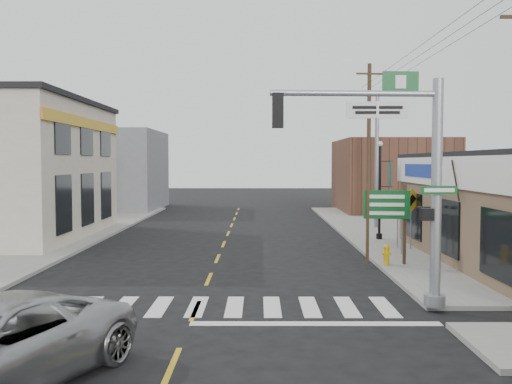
{
  "coord_description": "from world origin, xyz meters",
  "views": [
    {
      "loc": [
        1.64,
        -14.6,
        3.85
      ],
      "look_at": [
        1.55,
        5.49,
        2.8
      ],
      "focal_mm": 40.0,
      "sensor_mm": 36.0,
      "label": 1
    }
  ],
  "objects_px": {
    "traffic_signal_pole": "(409,168)",
    "lamp_post": "(381,182)",
    "bare_tree": "(474,169)",
    "utility_pole_far": "(369,139)",
    "fire_hydrant": "(386,254)",
    "guide_sign": "(386,213)",
    "dance_center_sign": "(377,130)"
  },
  "relations": [
    {
      "from": "lamp_post",
      "to": "utility_pole_far",
      "type": "bearing_deg",
      "value": 97.59
    },
    {
      "from": "bare_tree",
      "to": "utility_pole_far",
      "type": "xyz_separation_m",
      "value": [
        0.1,
        18.97,
        1.8
      ]
    },
    {
      "from": "guide_sign",
      "to": "fire_hydrant",
      "type": "relative_size",
      "value": 3.97
    },
    {
      "from": "guide_sign",
      "to": "bare_tree",
      "type": "relative_size",
      "value": 0.66
    },
    {
      "from": "bare_tree",
      "to": "utility_pole_far",
      "type": "relative_size",
      "value": 0.43
    },
    {
      "from": "bare_tree",
      "to": "lamp_post",
      "type": "bearing_deg",
      "value": 99.59
    },
    {
      "from": "fire_hydrant",
      "to": "traffic_signal_pole",
      "type": "bearing_deg",
      "value": -97.72
    },
    {
      "from": "guide_sign",
      "to": "lamp_post",
      "type": "xyz_separation_m",
      "value": [
        1.26,
        6.84,
        0.87
      ]
    },
    {
      "from": "lamp_post",
      "to": "traffic_signal_pole",
      "type": "bearing_deg",
      "value": -83.74
    },
    {
      "from": "traffic_signal_pole",
      "to": "fire_hydrant",
      "type": "xyz_separation_m",
      "value": [
        0.81,
        6.01,
        -3.19
      ]
    },
    {
      "from": "traffic_signal_pole",
      "to": "dance_center_sign",
      "type": "relative_size",
      "value": 0.8
    },
    {
      "from": "utility_pole_far",
      "to": "fire_hydrant",
      "type": "bearing_deg",
      "value": -104.78
    },
    {
      "from": "dance_center_sign",
      "to": "bare_tree",
      "type": "distance_m",
      "value": 13.33
    },
    {
      "from": "fire_hydrant",
      "to": "utility_pole_far",
      "type": "bearing_deg",
      "value": 81.22
    },
    {
      "from": "lamp_post",
      "to": "bare_tree",
      "type": "distance_m",
      "value": 8.31
    },
    {
      "from": "traffic_signal_pole",
      "to": "guide_sign",
      "type": "xyz_separation_m",
      "value": [
        0.81,
        6.09,
        -1.71
      ]
    },
    {
      "from": "dance_center_sign",
      "to": "traffic_signal_pole",
      "type": "bearing_deg",
      "value": -99.36
    },
    {
      "from": "lamp_post",
      "to": "dance_center_sign",
      "type": "relative_size",
      "value": 0.63
    },
    {
      "from": "guide_sign",
      "to": "bare_tree",
      "type": "bearing_deg",
      "value": -20.75
    },
    {
      "from": "lamp_post",
      "to": "guide_sign",
      "type": "bearing_deg",
      "value": -85.07
    },
    {
      "from": "fire_hydrant",
      "to": "lamp_post",
      "type": "xyz_separation_m",
      "value": [
        1.26,
        6.93,
        2.35
      ]
    },
    {
      "from": "fire_hydrant",
      "to": "utility_pole_far",
      "type": "height_order",
      "value": "utility_pole_far"
    },
    {
      "from": "traffic_signal_pole",
      "to": "guide_sign",
      "type": "relative_size",
      "value": 2.07
    },
    {
      "from": "traffic_signal_pole",
      "to": "lamp_post",
      "type": "bearing_deg",
      "value": 77.47
    },
    {
      "from": "guide_sign",
      "to": "bare_tree",
      "type": "height_order",
      "value": "bare_tree"
    },
    {
      "from": "bare_tree",
      "to": "dance_center_sign",
      "type": "bearing_deg",
      "value": 92.45
    },
    {
      "from": "guide_sign",
      "to": "fire_hydrant",
      "type": "bearing_deg",
      "value": -84.25
    },
    {
      "from": "traffic_signal_pole",
      "to": "lamp_post",
      "type": "height_order",
      "value": "traffic_signal_pole"
    },
    {
      "from": "bare_tree",
      "to": "guide_sign",
      "type": "bearing_deg",
      "value": 153.5
    },
    {
      "from": "fire_hydrant",
      "to": "lamp_post",
      "type": "relative_size",
      "value": 0.15
    },
    {
      "from": "traffic_signal_pole",
      "to": "utility_pole_far",
      "type": "xyz_separation_m",
      "value": [
        3.55,
        23.74,
        1.69
      ]
    },
    {
      "from": "guide_sign",
      "to": "dance_center_sign",
      "type": "relative_size",
      "value": 0.39
    }
  ]
}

